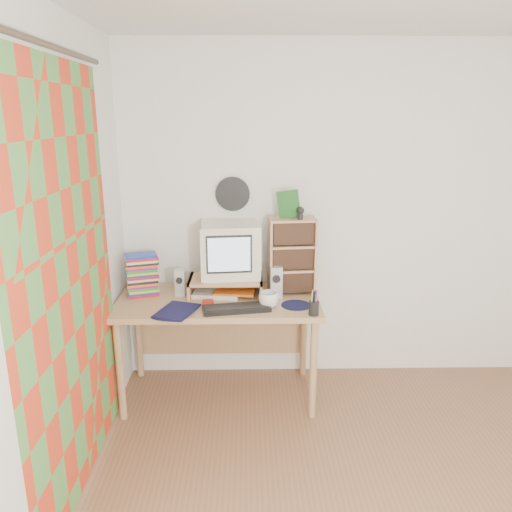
{
  "coord_description": "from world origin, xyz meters",
  "views": [
    {
      "loc": [
        -0.82,
        -1.89,
        1.98
      ],
      "look_at": [
        -0.77,
        1.33,
        1.07
      ],
      "focal_mm": 35.0,
      "sensor_mm": 36.0,
      "label": 1
    }
  ],
  "objects_px": {
    "dvd_stack": "(142,275)",
    "diary": "(162,307)",
    "crt_monitor": "(230,250)",
    "cd_rack": "(292,256)",
    "keyboard": "(237,308)",
    "mug": "(269,300)",
    "desk": "(219,313)"
  },
  "relations": [
    {
      "from": "mug",
      "to": "cd_rack",
      "type": "bearing_deg",
      "value": 59.33
    },
    {
      "from": "cd_rack",
      "to": "mug",
      "type": "bearing_deg",
      "value": -125.77
    },
    {
      "from": "cd_rack",
      "to": "keyboard",
      "type": "bearing_deg",
      "value": -142.91
    },
    {
      "from": "crt_monitor",
      "to": "cd_rack",
      "type": "height_order",
      "value": "cd_rack"
    },
    {
      "from": "keyboard",
      "to": "diary",
      "type": "distance_m",
      "value": 0.49
    },
    {
      "from": "keyboard",
      "to": "desk",
      "type": "bearing_deg",
      "value": 105.77
    },
    {
      "from": "desk",
      "to": "crt_monitor",
      "type": "distance_m",
      "value": 0.46
    },
    {
      "from": "crt_monitor",
      "to": "diary",
      "type": "height_order",
      "value": "crt_monitor"
    },
    {
      "from": "dvd_stack",
      "to": "diary",
      "type": "relative_size",
      "value": 1.13
    },
    {
      "from": "keyboard",
      "to": "dvd_stack",
      "type": "relative_size",
      "value": 1.47
    },
    {
      "from": "dvd_stack",
      "to": "mug",
      "type": "relative_size",
      "value": 2.24
    },
    {
      "from": "mug",
      "to": "diary",
      "type": "bearing_deg",
      "value": -175.2
    },
    {
      "from": "dvd_stack",
      "to": "cd_rack",
      "type": "xyz_separation_m",
      "value": [
        1.06,
        0.04,
        0.12
      ]
    },
    {
      "from": "desk",
      "to": "mug",
      "type": "distance_m",
      "value": 0.45
    },
    {
      "from": "crt_monitor",
      "to": "keyboard",
      "type": "height_order",
      "value": "crt_monitor"
    },
    {
      "from": "dvd_stack",
      "to": "mug",
      "type": "distance_m",
      "value": 0.92
    },
    {
      "from": "diary",
      "to": "crt_monitor",
      "type": "bearing_deg",
      "value": 59.14
    },
    {
      "from": "diary",
      "to": "mug",
      "type": "bearing_deg",
      "value": 23.39
    },
    {
      "from": "crt_monitor",
      "to": "mug",
      "type": "distance_m",
      "value": 0.48
    },
    {
      "from": "crt_monitor",
      "to": "dvd_stack",
      "type": "height_order",
      "value": "crt_monitor"
    },
    {
      "from": "keyboard",
      "to": "mug",
      "type": "distance_m",
      "value": 0.22
    },
    {
      "from": "desk",
      "to": "dvd_stack",
      "type": "bearing_deg",
      "value": 176.93
    },
    {
      "from": "keyboard",
      "to": "diary",
      "type": "bearing_deg",
      "value": 170.83
    },
    {
      "from": "desk",
      "to": "diary",
      "type": "height_order",
      "value": "diary"
    },
    {
      "from": "keyboard",
      "to": "cd_rack",
      "type": "bearing_deg",
      "value": 32.69
    },
    {
      "from": "diary",
      "to": "dvd_stack",
      "type": "bearing_deg",
      "value": 138.73
    },
    {
      "from": "dvd_stack",
      "to": "cd_rack",
      "type": "bearing_deg",
      "value": -15.24
    },
    {
      "from": "cd_rack",
      "to": "diary",
      "type": "height_order",
      "value": "cd_rack"
    },
    {
      "from": "desk",
      "to": "crt_monitor",
      "type": "relative_size",
      "value": 3.5
    },
    {
      "from": "desk",
      "to": "cd_rack",
      "type": "xyz_separation_m",
      "value": [
        0.52,
        0.07,
        0.41
      ]
    },
    {
      "from": "desk",
      "to": "diary",
      "type": "distance_m",
      "value": 0.48
    },
    {
      "from": "dvd_stack",
      "to": "crt_monitor",
      "type": "bearing_deg",
      "value": -11.88
    }
  ]
}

